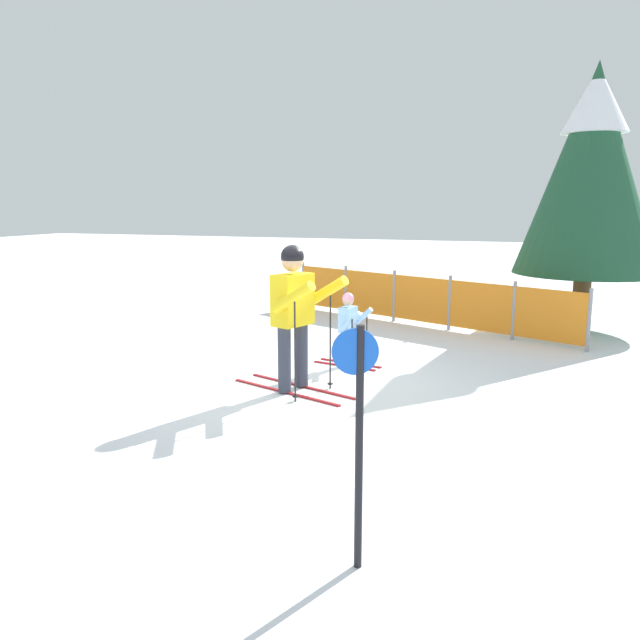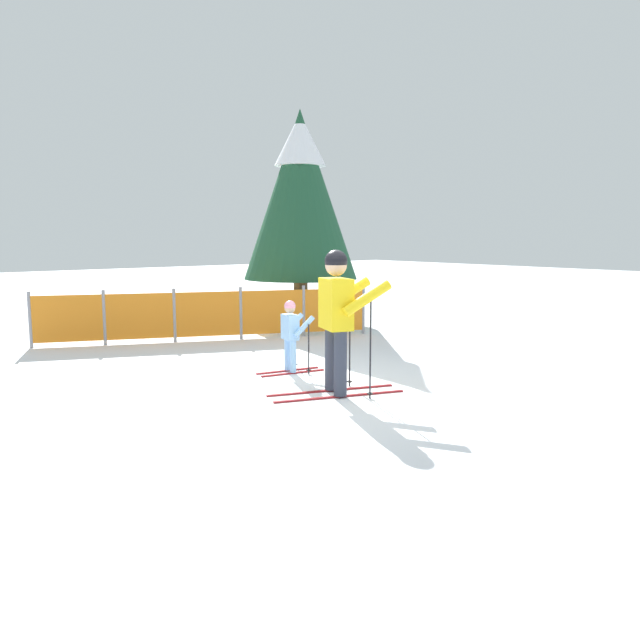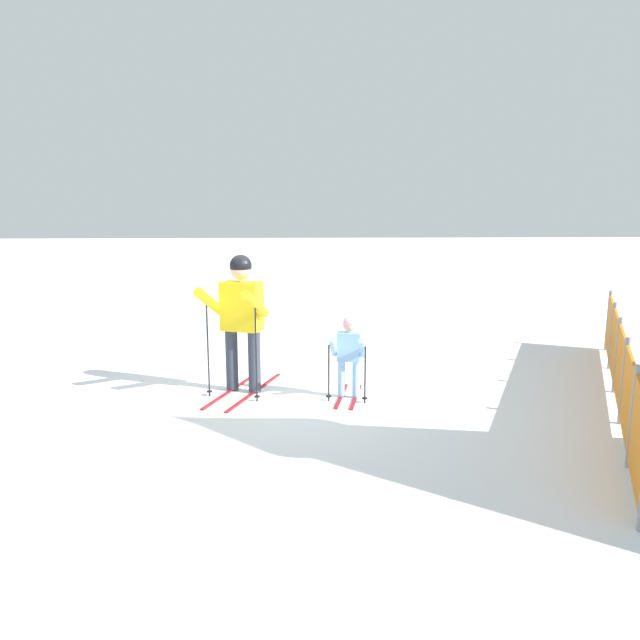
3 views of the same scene
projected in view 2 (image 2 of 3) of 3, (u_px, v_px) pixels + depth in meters
name	position (u px, v px, depth m)	size (l,w,h in m)	color
ground_plane	(332.00, 391.00, 7.78)	(60.00, 60.00, 0.00)	white
skier_adult	(338.00, 308.00, 7.50)	(1.68, 0.99, 1.76)	maroon
skier_child	(291.00, 331.00, 8.76)	(0.99, 0.50, 1.03)	maroon
safety_fence	(208.00, 314.00, 11.50)	(5.60, 2.52, 0.98)	gray
conifer_far	(300.00, 192.00, 13.55)	(2.49, 2.49, 4.62)	#4C3823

